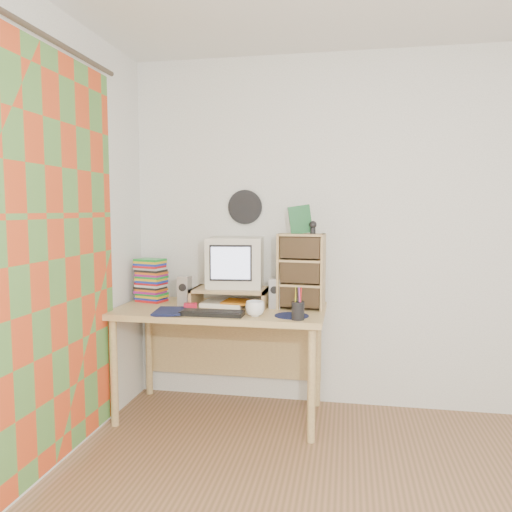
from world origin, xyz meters
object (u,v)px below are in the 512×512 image
at_px(keyboard, 212,313).
at_px(diary, 155,309).
at_px(mug, 255,309).
at_px(cd_rack, 301,271).
at_px(desk, 223,325).
at_px(crt_monitor, 235,262).
at_px(dvd_stack, 151,282).

relative_size(keyboard, diary, 1.78).
bearing_deg(mug, cd_rack, 47.91).
bearing_deg(desk, diary, -140.86).
bearing_deg(mug, crt_monitor, 119.67).
distance_m(desk, dvd_stack, 0.62).
height_order(desk, crt_monitor, crt_monitor).
relative_size(crt_monitor, dvd_stack, 1.32).
height_order(cd_rack, mug, cd_rack).
xyz_separation_m(cd_rack, mug, (-0.26, -0.29, -0.20)).
xyz_separation_m(desk, keyboard, (0.01, -0.31, 0.15)).
xyz_separation_m(desk, mug, (0.28, -0.28, 0.18)).
bearing_deg(desk, dvd_stack, 171.66).
bearing_deg(diary, crt_monitor, 33.96).
distance_m(desk, keyboard, 0.34).
distance_m(keyboard, mug, 0.27).
distance_m(desk, mug, 0.44).
distance_m(crt_monitor, dvd_stack, 0.64).
xyz_separation_m(desk, dvd_stack, (-0.55, 0.08, 0.27)).
height_order(keyboard, dvd_stack, dvd_stack).
relative_size(desk, dvd_stack, 5.04).
distance_m(crt_monitor, diary, 0.64).
relative_size(cd_rack, mug, 4.22).
bearing_deg(diary, cd_rack, 11.23).
distance_m(desk, diary, 0.50).
bearing_deg(desk, keyboard, -88.07).
bearing_deg(dvd_stack, cd_rack, 10.83).
bearing_deg(dvd_stack, keyboard, -19.84).
height_order(keyboard, mug, mug).
xyz_separation_m(dvd_stack, mug, (0.83, -0.36, -0.09)).
relative_size(desk, crt_monitor, 3.82).
bearing_deg(crt_monitor, cd_rack, -15.51).
distance_m(crt_monitor, cd_rack, 0.48).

